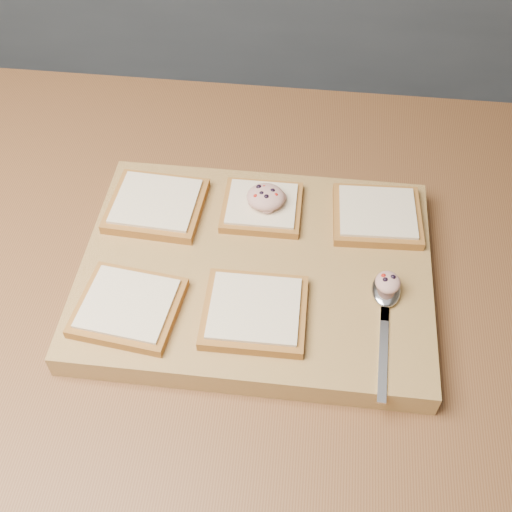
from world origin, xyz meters
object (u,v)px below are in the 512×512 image
Objects in this scene: cutting_board at (256,272)px; bread_far_center at (262,207)px; spoon at (386,298)px; tuna_salad_dollop at (266,197)px.

bread_far_center is at bearing 91.66° from cutting_board.
bread_far_center is (-0.00, 0.10, 0.03)m from cutting_board.
spoon is (0.17, -0.14, -0.00)m from bread_far_center.
spoon reaches higher than cutting_board.
cutting_board is at bearing -88.34° from bread_far_center.
bread_far_center is 0.02m from tuna_salad_dollop.
tuna_salad_dollop is (0.00, 0.10, 0.05)m from cutting_board.
tuna_salad_dollop is (0.01, -0.00, 0.02)m from bread_far_center.
bread_far_center is 2.08× the size of tuna_salad_dollop.
bread_far_center is 0.60× the size of spoon.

